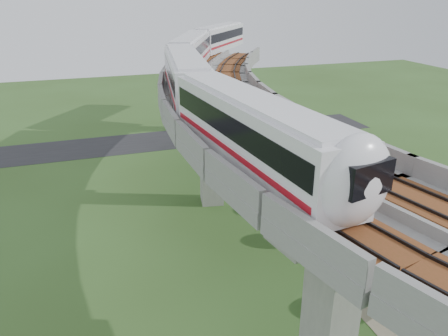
{
  "coord_description": "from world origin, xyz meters",
  "views": [
    {
      "loc": [
        -9.87,
        -25.56,
        18.86
      ],
      "look_at": [
        -1.11,
        0.69,
        7.5
      ],
      "focal_mm": 35.0,
      "sensor_mm": 36.0,
      "label": 1
    }
  ],
  "objects": [
    {
      "name": "ground",
      "position": [
        0.0,
        0.0,
        0.0
      ],
      "size": [
        160.0,
        160.0,
        0.0
      ],
      "primitive_type": "plane",
      "color": "#335020",
      "rests_on": "ground"
    },
    {
      "name": "dirt_lot",
      "position": [
        14.0,
        -2.0,
        0.02
      ],
      "size": [
        18.0,
        26.0,
        0.04
      ],
      "primitive_type": "cube",
      "color": "gray",
      "rests_on": "ground"
    },
    {
      "name": "asphalt_road",
      "position": [
        0.0,
        30.0,
        0.01
      ],
      "size": [
        60.0,
        8.0,
        0.03
      ],
      "primitive_type": "cube",
      "color": "#232326",
      "rests_on": "ground"
    },
    {
      "name": "viaduct",
      "position": [
        3.84,
        0.0,
        9.05
      ],
      "size": [
        19.58,
        73.98,
        11.4
      ],
      "color": "#99968E",
      "rests_on": "ground"
    },
    {
      "name": "metro_train",
      "position": [
        2.42,
        15.58,
        12.31
      ],
      "size": [
        20.23,
        59.14,
        3.64
      ],
      "color": "silver",
      "rests_on": "ground"
    },
    {
      "name": "fence",
      "position": [
        9.75,
        0.0,
        0.75
      ],
      "size": [
        3.87,
        38.73,
        1.5
      ],
      "color": "#2D382D",
      "rests_on": "ground"
    },
    {
      "name": "tree_0",
      "position": [
        11.07,
        22.71,
        1.88
      ],
      "size": [
        2.47,
        2.47,
        2.94
      ],
      "color": "#382314",
      "rests_on": "ground"
    },
    {
      "name": "tree_1",
      "position": [
        8.39,
        15.54,
        1.66
      ],
      "size": [
        1.82,
        1.82,
        2.44
      ],
      "color": "#382314",
      "rests_on": "ground"
    },
    {
      "name": "tree_2",
      "position": [
        7.6,
        5.83,
        1.9
      ],
      "size": [
        2.69,
        2.69,
        3.04
      ],
      "color": "#382314",
      "rests_on": "ground"
    },
    {
      "name": "tree_3",
      "position": [
        6.98,
        0.59,
        2.36
      ],
      "size": [
        2.35,
        2.35,
        3.36
      ],
      "color": "#382314",
      "rests_on": "ground"
    },
    {
      "name": "tree_4",
      "position": [
        7.66,
        -8.29,
        2.43
      ],
      "size": [
        2.92,
        2.92,
        3.67
      ],
      "color": "#382314",
      "rests_on": "ground"
    },
    {
      "name": "car_dark",
      "position": [
        14.14,
        2.81,
        0.64
      ],
      "size": [
        4.26,
        2.03,
        1.2
      ],
      "primitive_type": "imported",
      "rotation": [
        0.0,
        0.0,
        1.66
      ],
      "color": "black",
      "rests_on": "dirt_lot"
    }
  ]
}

